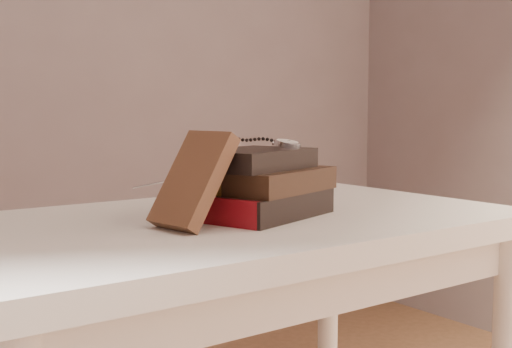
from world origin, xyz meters
TOP-DOWN VIEW (x-y plane):
  - table at (0.00, 0.35)m, footprint 1.00×0.60m
  - book_stack at (0.03, 0.32)m, footprint 0.28×0.23m
  - journal at (-0.12, 0.29)m, footprint 0.13×0.12m
  - pocket_watch at (0.10, 0.33)m, footprint 0.06×0.16m
  - eyeglasses at (-0.07, 0.37)m, footprint 0.13×0.14m

SIDE VIEW (x-z plane):
  - table at x=0.00m, z-range 0.28..1.03m
  - book_stack at x=0.03m, z-range 0.75..0.86m
  - eyeglasses at x=-0.07m, z-range 0.79..0.84m
  - journal at x=-0.12m, z-range 0.75..0.90m
  - pocket_watch at x=0.10m, z-range 0.87..0.89m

